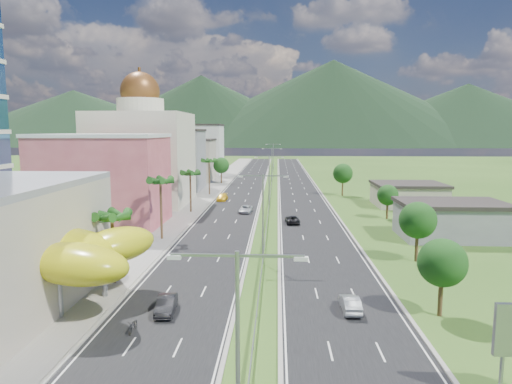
# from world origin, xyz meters

# --- Properties ---
(ground) EXTENTS (500.00, 500.00, 0.00)m
(ground) POSITION_xyz_m (0.00, 0.00, 0.00)
(ground) COLOR #2D5119
(ground) RESTS_ON ground
(road_left) EXTENTS (11.00, 260.00, 0.04)m
(road_left) POSITION_xyz_m (-7.50, 90.00, 0.02)
(road_left) COLOR black
(road_left) RESTS_ON ground
(road_right) EXTENTS (11.00, 260.00, 0.04)m
(road_right) POSITION_xyz_m (7.50, 90.00, 0.02)
(road_right) COLOR black
(road_right) RESTS_ON ground
(sidewalk_left) EXTENTS (7.00, 260.00, 0.12)m
(sidewalk_left) POSITION_xyz_m (-17.00, 90.00, 0.06)
(sidewalk_left) COLOR gray
(sidewalk_left) RESTS_ON ground
(median_guardrail) EXTENTS (0.10, 216.06, 0.76)m
(median_guardrail) POSITION_xyz_m (0.00, 71.99, 0.62)
(median_guardrail) COLOR gray
(median_guardrail) RESTS_ON ground
(streetlight_median_a) EXTENTS (6.04, 0.25, 11.00)m
(streetlight_median_a) POSITION_xyz_m (0.00, -25.00, 6.75)
(streetlight_median_a) COLOR gray
(streetlight_median_a) RESTS_ON ground
(streetlight_median_b) EXTENTS (6.04, 0.25, 11.00)m
(streetlight_median_b) POSITION_xyz_m (0.00, 10.00, 6.75)
(streetlight_median_b) COLOR gray
(streetlight_median_b) RESTS_ON ground
(streetlight_median_c) EXTENTS (6.04, 0.25, 11.00)m
(streetlight_median_c) POSITION_xyz_m (0.00, 50.00, 6.75)
(streetlight_median_c) COLOR gray
(streetlight_median_c) RESTS_ON ground
(streetlight_median_d) EXTENTS (6.04, 0.25, 11.00)m
(streetlight_median_d) POSITION_xyz_m (0.00, 95.00, 6.75)
(streetlight_median_d) COLOR gray
(streetlight_median_d) RESTS_ON ground
(streetlight_median_e) EXTENTS (6.04, 0.25, 11.00)m
(streetlight_median_e) POSITION_xyz_m (0.00, 140.00, 6.75)
(streetlight_median_e) COLOR gray
(streetlight_median_e) RESTS_ON ground
(lime_canopy) EXTENTS (18.00, 15.00, 7.40)m
(lime_canopy) POSITION_xyz_m (-20.00, -4.00, 4.99)
(lime_canopy) COLOR #BEBC12
(lime_canopy) RESTS_ON ground
(pink_shophouse) EXTENTS (20.00, 15.00, 15.00)m
(pink_shophouse) POSITION_xyz_m (-28.00, 32.00, 7.50)
(pink_shophouse) COLOR #B84B56
(pink_shophouse) RESTS_ON ground
(domed_building) EXTENTS (20.00, 20.00, 28.70)m
(domed_building) POSITION_xyz_m (-28.00, 55.00, 11.35)
(domed_building) COLOR beige
(domed_building) RESTS_ON ground
(midrise_grey) EXTENTS (16.00, 15.00, 16.00)m
(midrise_grey) POSITION_xyz_m (-27.00, 80.00, 8.00)
(midrise_grey) COLOR gray
(midrise_grey) RESTS_ON ground
(midrise_beige) EXTENTS (16.00, 15.00, 13.00)m
(midrise_beige) POSITION_xyz_m (-27.00, 102.00, 6.50)
(midrise_beige) COLOR #A79C89
(midrise_beige) RESTS_ON ground
(midrise_white) EXTENTS (16.00, 15.00, 18.00)m
(midrise_white) POSITION_xyz_m (-27.00, 125.00, 9.00)
(midrise_white) COLOR silver
(midrise_white) RESTS_ON ground
(shed_near) EXTENTS (15.00, 10.00, 5.00)m
(shed_near) POSITION_xyz_m (28.00, 25.00, 2.50)
(shed_near) COLOR gray
(shed_near) RESTS_ON ground
(shed_far) EXTENTS (14.00, 12.00, 4.40)m
(shed_far) POSITION_xyz_m (30.00, 55.00, 2.20)
(shed_far) COLOR #A79C89
(shed_far) RESTS_ON ground
(palm_tree_b) EXTENTS (3.60, 3.60, 8.10)m
(palm_tree_b) POSITION_xyz_m (-15.50, 2.00, 7.06)
(palm_tree_b) COLOR #47301C
(palm_tree_b) RESTS_ON ground
(palm_tree_c) EXTENTS (3.60, 3.60, 9.60)m
(palm_tree_c) POSITION_xyz_m (-15.50, 22.00, 8.50)
(palm_tree_c) COLOR #47301C
(palm_tree_c) RESTS_ON ground
(palm_tree_d) EXTENTS (3.60, 3.60, 8.60)m
(palm_tree_d) POSITION_xyz_m (-15.50, 45.00, 7.54)
(palm_tree_d) COLOR #47301C
(palm_tree_d) RESTS_ON ground
(palm_tree_e) EXTENTS (3.60, 3.60, 9.40)m
(palm_tree_e) POSITION_xyz_m (-15.50, 70.00, 8.31)
(palm_tree_e) COLOR #47301C
(palm_tree_e) RESTS_ON ground
(leafy_tree_lfar) EXTENTS (4.90, 4.90, 8.05)m
(leafy_tree_lfar) POSITION_xyz_m (-15.50, 95.00, 5.58)
(leafy_tree_lfar) COLOR #47301C
(leafy_tree_lfar) RESTS_ON ground
(leafy_tree_ra) EXTENTS (4.20, 4.20, 6.90)m
(leafy_tree_ra) POSITION_xyz_m (16.00, -5.00, 4.78)
(leafy_tree_ra) COLOR #47301C
(leafy_tree_ra) RESTS_ON ground
(leafy_tree_rb) EXTENTS (4.55, 4.55, 7.47)m
(leafy_tree_rb) POSITION_xyz_m (19.00, 12.00, 5.18)
(leafy_tree_rb) COLOR #47301C
(leafy_tree_rb) RESTS_ON ground
(leafy_tree_rc) EXTENTS (3.85, 3.85, 6.33)m
(leafy_tree_rc) POSITION_xyz_m (22.00, 40.00, 4.37)
(leafy_tree_rc) COLOR #47301C
(leafy_tree_rc) RESTS_ON ground
(leafy_tree_rd) EXTENTS (4.90, 4.90, 8.05)m
(leafy_tree_rd) POSITION_xyz_m (18.00, 70.00, 5.58)
(leafy_tree_rd) COLOR #47301C
(leafy_tree_rd) RESTS_ON ground
(mountain_ridge) EXTENTS (860.00, 140.00, 90.00)m
(mountain_ridge) POSITION_xyz_m (60.00, 450.00, 0.00)
(mountain_ridge) COLOR black
(mountain_ridge) RESTS_ON ground
(car_dark_left) EXTENTS (1.94, 4.57, 1.47)m
(car_dark_left) POSITION_xyz_m (-8.11, -5.51, 0.77)
(car_dark_left) COLOR black
(car_dark_left) RESTS_ON road_left
(car_silver_mid_left) EXTENTS (2.67, 5.17, 1.39)m
(car_silver_mid_left) POSITION_xyz_m (-4.51, 44.79, 0.74)
(car_silver_mid_left) COLOR #AFB3B7
(car_silver_mid_left) RESTS_ON road_left
(car_yellow_far_left) EXTENTS (2.35, 5.25, 1.50)m
(car_yellow_far_left) POSITION_xyz_m (-11.03, 60.21, 0.79)
(car_yellow_far_left) COLOR yellow
(car_yellow_far_left) RESTS_ON road_left
(car_silver_right) EXTENTS (1.55, 4.33, 1.42)m
(car_silver_right) POSITION_xyz_m (8.31, -4.38, 0.75)
(car_silver_right) COLOR #939699
(car_silver_right) RESTS_ON road_right
(car_dark_far_right) EXTENTS (2.62, 5.03, 1.35)m
(car_dark_far_right) POSITION_xyz_m (4.35, 34.72, 0.72)
(car_dark_far_right) COLOR black
(car_dark_far_right) RESTS_ON road_right
(motorcycle) EXTENTS (0.62, 2.01, 1.29)m
(motorcycle) POSITION_xyz_m (-9.83, -9.49, 0.68)
(motorcycle) COLOR black
(motorcycle) RESTS_ON road_left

